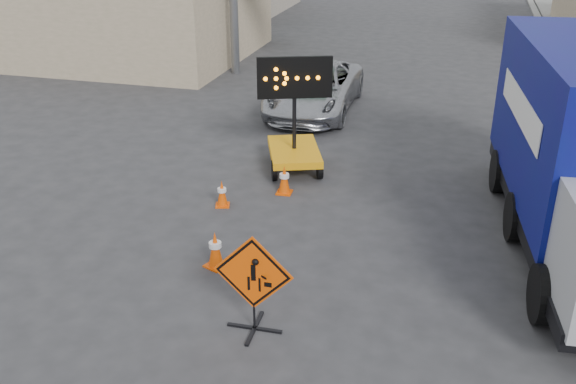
% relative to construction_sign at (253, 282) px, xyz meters
% --- Properties ---
extents(ground, '(100.00, 100.00, 0.00)m').
position_rel_construction_sign_xyz_m(ground, '(0.04, -0.88, -0.98)').
color(ground, '#2D2D30').
rests_on(ground, ground).
extents(storefront_left_near, '(14.00, 10.00, 4.00)m').
position_rel_construction_sign_xyz_m(storefront_left_near, '(-13.96, 19.12, 1.02)').
color(storefront_left_near, tan).
rests_on(storefront_left_near, ground).
extents(construction_sign, '(1.41, 1.00, 1.86)m').
position_rel_construction_sign_xyz_m(construction_sign, '(0.00, 0.00, 0.00)').
color(construction_sign, black).
rests_on(construction_sign, ground).
extents(arrow_board, '(2.04, 2.55, 3.17)m').
position_rel_construction_sign_xyz_m(arrow_board, '(-1.24, 7.34, -0.28)').
color(arrow_board, orange).
rests_on(arrow_board, ground).
extents(pickup_truck, '(2.79, 5.93, 1.64)m').
position_rel_construction_sign_xyz_m(pickup_truck, '(-1.91, 12.69, -0.16)').
color(pickup_truck, '#AEB0B5').
rests_on(pickup_truck, ground).
extents(cone_a, '(0.53, 0.53, 0.80)m').
position_rel_construction_sign_xyz_m(cone_a, '(-1.43, 1.82, -0.58)').
color(cone_a, '#EC4B04').
rests_on(cone_a, ground).
extents(cone_b, '(0.43, 0.43, 0.67)m').
position_rel_construction_sign_xyz_m(cone_b, '(-2.32, 4.54, -0.65)').
color(cone_b, '#EC4B04').
rests_on(cone_b, ground).
extents(cone_c, '(0.41, 0.41, 0.76)m').
position_rel_construction_sign_xyz_m(cone_c, '(-1.05, 5.66, -0.60)').
color(cone_c, '#EC4B04').
rests_on(cone_c, ground).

